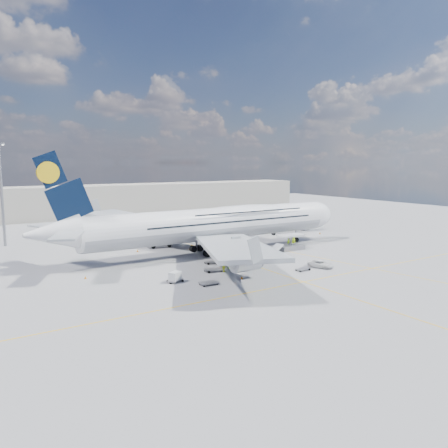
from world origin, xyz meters
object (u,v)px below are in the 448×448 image
dolly_row_a (209,283)px  crew_loader (289,242)px  dolly_back (175,277)px  crew_nose (293,241)px  airliner (215,223)px  cargo_loader (290,245)px  service_van (321,264)px  cone_tail (85,277)px  catering_truck_inner (160,240)px  crew_wing (229,264)px  crew_tug (224,267)px  cone_wing_right_outer (242,278)px  dolly_row_b (213,270)px  dolly_nose_near (242,255)px  cone_wing_left_inner (138,251)px  cone_wing_left_outer (139,234)px  crew_van (294,240)px  catering_truck_outer (86,236)px  baggage_tug (242,261)px  dolly_nose_far (303,269)px  dolly_row_c (212,262)px  jet_bridge (283,211)px  cone_wing_right_inner (219,269)px  light_mast (2,193)px

dolly_row_a → crew_loader: (35.16, 19.87, 0.57)m
dolly_back → crew_nose: (41.83, 16.60, -0.16)m
airliner → cargo_loader: bearing=-23.2°
service_van → cone_tail: bearing=140.2°
catering_truck_inner → dolly_back: bearing=-104.3°
cone_tail → dolly_back: bearing=-40.0°
dolly_back → crew_wing: (13.29, 3.00, 0.01)m
crew_tug → cone_wing_right_outer: bearing=-107.4°
cargo_loader → cone_wing_right_outer: bearing=-147.9°
dolly_row_a → dolly_row_b: 9.07m
dolly_nose_near → cone_wing_left_inner: size_ratio=6.11×
cargo_loader → airliner: bearing=156.8°
dolly_row_b → cone_wing_right_outer: size_ratio=7.08×
dolly_row_a → cone_wing_left_outer: (9.53, 55.60, -0.13)m
cone_wing_left_inner → crew_van: bearing=-18.2°
cargo_loader → catering_truck_inner: 31.75m
dolly_row_b → service_van: size_ratio=0.74×
crew_van → cone_tail: size_ratio=3.32×
catering_truck_outer → dolly_row_a: bearing=-80.4°
baggage_tug → cone_wing_left_inner: 27.04m
dolly_nose_far → cone_wing_left_outer: size_ratio=6.54×
dolly_row_c → cone_wing_left_outer: cone_wing_left_outer is taller
baggage_tug → catering_truck_outer: size_ratio=0.44×
airliner → crew_van: 23.21m
jet_bridge → catering_truck_inner: size_ratio=2.96×
crew_nose → crew_van: crew_van is taller
crew_van → cone_wing_right_inner: (-30.79, -13.26, -0.66)m
crew_tug → dolly_row_a: bearing=-155.9°
baggage_tug → light_mast: bearing=108.3°
dolly_row_a → dolly_back: 6.22m
dolly_row_b → dolly_row_c: bearing=78.7°
baggage_tug → dolly_nose_near: bearing=34.6°
airliner → crew_wing: (-6.00, -15.05, -5.88)m
light_mast → service_van: 78.43m
catering_truck_outer → cone_wing_left_inner: 19.41m
crew_wing → dolly_nose_far: bearing=-140.0°
cargo_loader → light_mast: (-56.82, 42.11, 11.95)m
crew_loader → cone_wing_right_outer: bearing=-123.2°
baggage_tug → dolly_row_a: bearing=-165.4°
dolly_row_c → catering_truck_inner: bearing=117.0°
catering_truck_outer → cone_wing_right_outer: size_ratio=12.43×
service_van → dolly_row_b: bearing=138.1°
crew_tug → dolly_back: bearing=170.2°
dolly_row_c → dolly_nose_far: bearing=-28.9°
jet_bridge → dolly_row_b: size_ratio=4.98×
cone_wing_right_inner → dolly_nose_far: bearing=-32.7°
catering_truck_outer → crew_loader: (41.92, -31.14, -0.90)m
dolly_row_a → dolly_row_b: (5.32, 7.34, 0.02)m
dolly_back → airliner: bearing=13.7°
catering_truck_outer → crew_wing: (15.94, -43.38, -0.84)m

